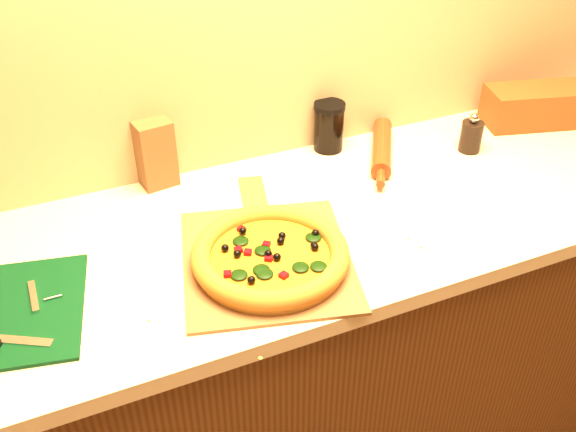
% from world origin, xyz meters
% --- Properties ---
extents(cabinet, '(2.80, 0.65, 0.86)m').
position_xyz_m(cabinet, '(0.00, 1.43, 0.43)').
color(cabinet, '#43220E').
rests_on(cabinet, ground).
extents(countertop, '(2.84, 0.68, 0.04)m').
position_xyz_m(countertop, '(0.00, 1.43, 0.88)').
color(countertop, '#C4B399').
rests_on(countertop, cabinet).
extents(pizza_peel, '(0.46, 0.58, 0.01)m').
position_xyz_m(pizza_peel, '(-0.17, 1.33, 0.90)').
color(pizza_peel, brown).
rests_on(pizza_peel, countertop).
extents(pizza, '(0.34, 0.34, 0.05)m').
position_xyz_m(pizza, '(-0.17, 1.29, 0.93)').
color(pizza, '#A9782A').
rests_on(pizza, pizza_peel).
extents(cutting_board, '(0.28, 0.35, 0.02)m').
position_xyz_m(cutting_board, '(-0.68, 1.36, 0.90)').
color(cutting_board, '#053315').
rests_on(cutting_board, countertop).
extents(bottle_cap, '(0.03, 0.03, 0.01)m').
position_xyz_m(bottle_cap, '(-0.65, 1.32, 0.90)').
color(bottle_cap, black).
rests_on(bottle_cap, countertop).
extents(pepper_grinder, '(0.06, 0.06, 0.12)m').
position_xyz_m(pepper_grinder, '(0.54, 1.54, 0.95)').
color(pepper_grinder, black).
rests_on(pepper_grinder, countertop).
extents(rolling_pin, '(0.22, 0.34, 0.05)m').
position_xyz_m(rolling_pin, '(0.30, 1.62, 0.93)').
color(rolling_pin, '#5A2B0F').
rests_on(rolling_pin, countertop).
extents(bread_bag, '(0.43, 0.24, 0.11)m').
position_xyz_m(bread_bag, '(0.88, 1.59, 0.96)').
color(bread_bag, brown).
rests_on(bread_bag, countertop).
extents(paper_bag, '(0.10, 0.08, 0.18)m').
position_xyz_m(paper_bag, '(-0.31, 1.73, 0.99)').
color(paper_bag, brown).
rests_on(paper_bag, countertop).
extents(dark_jar, '(0.09, 0.09, 0.14)m').
position_xyz_m(dark_jar, '(0.18, 1.71, 0.97)').
color(dark_jar, black).
rests_on(dark_jar, countertop).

